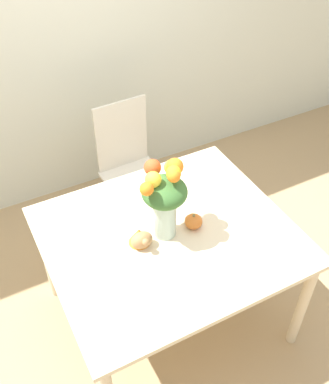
# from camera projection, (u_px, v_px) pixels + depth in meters

# --- Properties ---
(ground_plane) EXTENTS (12.00, 12.00, 0.00)m
(ground_plane) POSITION_uv_depth(u_px,v_px,m) (168.00, 315.00, 2.94)
(ground_plane) COLOR tan
(wall_back) EXTENTS (8.00, 0.06, 2.70)m
(wall_back) POSITION_uv_depth(u_px,v_px,m) (63.00, 29.00, 3.07)
(wall_back) COLOR silver
(wall_back) RESTS_ON ground_plane
(dining_table) EXTENTS (1.31, 1.14, 0.77)m
(dining_table) POSITION_uv_depth(u_px,v_px,m) (169.00, 245.00, 2.48)
(dining_table) COLOR beige
(dining_table) RESTS_ON ground_plane
(flower_vase) EXTENTS (0.28, 0.29, 0.46)m
(flower_vase) POSITION_uv_depth(u_px,v_px,m) (164.00, 197.00, 2.27)
(flower_vase) COLOR #B2CCBC
(flower_vase) RESTS_ON dining_table
(pumpkin) EXTENTS (0.10, 0.10, 0.09)m
(pumpkin) POSITION_uv_depth(u_px,v_px,m) (193.00, 221.00, 2.44)
(pumpkin) COLOR orange
(pumpkin) RESTS_ON dining_table
(turkey_figurine) EXTENTS (0.12, 0.16, 0.10)m
(turkey_figurine) POSITION_uv_depth(u_px,v_px,m) (140.00, 238.00, 2.34)
(turkey_figurine) COLOR #A87A4C
(turkey_figurine) RESTS_ON dining_table
(dining_chair_near_window) EXTENTS (0.43, 0.43, 0.99)m
(dining_chair_near_window) POSITION_uv_depth(u_px,v_px,m) (130.00, 168.00, 3.29)
(dining_chair_near_window) COLOR silver
(dining_chair_near_window) RESTS_ON ground_plane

